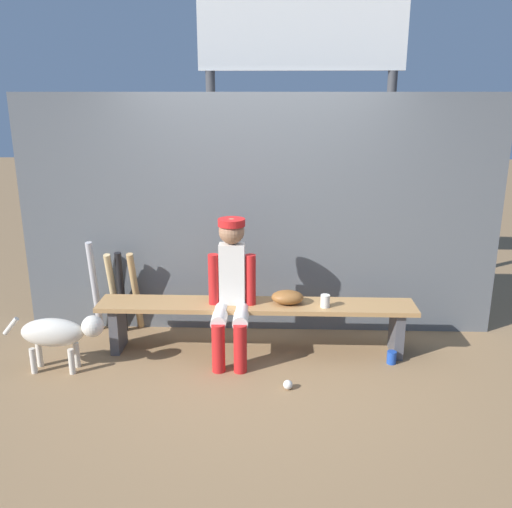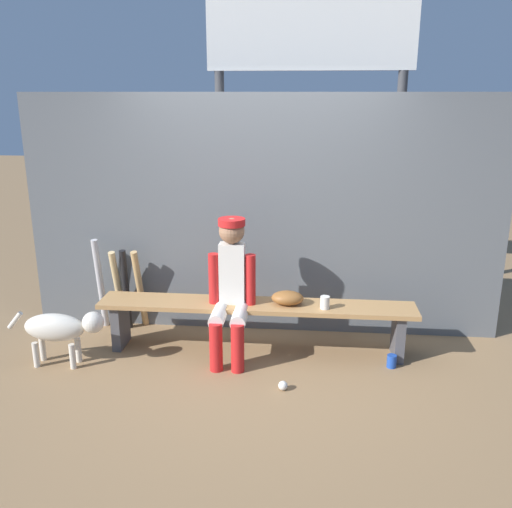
{
  "view_description": "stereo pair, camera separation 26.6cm",
  "coord_description": "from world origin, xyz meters",
  "px_view_note": "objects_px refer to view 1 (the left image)",
  "views": [
    {
      "loc": [
        0.16,
        -4.48,
        2.23
      ],
      "look_at": [
        0.0,
        0.0,
        0.91
      ],
      "focal_mm": 38.52,
      "sensor_mm": 36.0,
      "label": 1
    },
    {
      "loc": [
        0.43,
        -4.46,
        2.23
      ],
      "look_at": [
        0.0,
        0.0,
        0.91
      ],
      "focal_mm": 38.52,
      "sensor_mm": 36.0,
      "label": 2
    }
  ],
  "objects_px": {
    "bat_aluminum_silver": "(95,287)",
    "cup_on_bench": "(325,301)",
    "bat_wood_natural": "(113,292)",
    "dugout_bench": "(256,313)",
    "scoreboard": "(307,64)",
    "player_seated": "(231,286)",
    "cup_on_ground": "(392,357)",
    "bat_aluminum_black": "(121,293)",
    "bat_wood_tan": "(136,291)",
    "dog": "(59,333)",
    "baseball_glove": "(287,297)",
    "baseball": "(288,385)"
  },
  "relations": [
    {
      "from": "bat_aluminum_silver",
      "to": "scoreboard",
      "type": "bearing_deg",
      "value": 29.6
    },
    {
      "from": "player_seated",
      "to": "bat_aluminum_silver",
      "type": "bearing_deg",
      "value": 159.89
    },
    {
      "from": "baseball_glove",
      "to": "dog",
      "type": "distance_m",
      "value": 1.93
    },
    {
      "from": "baseball_glove",
      "to": "scoreboard",
      "type": "height_order",
      "value": "scoreboard"
    },
    {
      "from": "bat_wood_natural",
      "to": "bat_aluminum_silver",
      "type": "relative_size",
      "value": 0.9
    },
    {
      "from": "cup_on_ground",
      "to": "dog",
      "type": "height_order",
      "value": "dog"
    },
    {
      "from": "bat_wood_tan",
      "to": "dog",
      "type": "bearing_deg",
      "value": -118.33
    },
    {
      "from": "dugout_bench",
      "to": "cup_on_ground",
      "type": "height_order",
      "value": "dugout_bench"
    },
    {
      "from": "bat_aluminum_black",
      "to": "cup_on_bench",
      "type": "height_order",
      "value": "bat_aluminum_black"
    },
    {
      "from": "bat_aluminum_black",
      "to": "bat_aluminum_silver",
      "type": "relative_size",
      "value": 0.89
    },
    {
      "from": "bat_aluminum_black",
      "to": "bat_wood_natural",
      "type": "xyz_separation_m",
      "value": [
        -0.09,
        0.02,
        -0.0
      ]
    },
    {
      "from": "baseball_glove",
      "to": "bat_aluminum_silver",
      "type": "height_order",
      "value": "bat_aluminum_silver"
    },
    {
      "from": "bat_aluminum_silver",
      "to": "cup_on_bench",
      "type": "height_order",
      "value": "bat_aluminum_silver"
    },
    {
      "from": "player_seated",
      "to": "bat_wood_natural",
      "type": "relative_size",
      "value": 1.49
    },
    {
      "from": "baseball_glove",
      "to": "scoreboard",
      "type": "distance_m",
      "value": 2.53
    },
    {
      "from": "player_seated",
      "to": "scoreboard",
      "type": "relative_size",
      "value": 0.34
    },
    {
      "from": "dugout_bench",
      "to": "player_seated",
      "type": "height_order",
      "value": "player_seated"
    },
    {
      "from": "bat_aluminum_black",
      "to": "cup_on_ground",
      "type": "distance_m",
      "value": 2.55
    },
    {
      "from": "bat_wood_tan",
      "to": "player_seated",
      "type": "bearing_deg",
      "value": -27.99
    },
    {
      "from": "bat_wood_natural",
      "to": "dog",
      "type": "relative_size",
      "value": 0.97
    },
    {
      "from": "cup_on_ground",
      "to": "scoreboard",
      "type": "height_order",
      "value": "scoreboard"
    },
    {
      "from": "bat_aluminum_black",
      "to": "dog",
      "type": "xyz_separation_m",
      "value": [
        -0.31,
        -0.77,
        -0.07
      ]
    },
    {
      "from": "bat_aluminum_silver",
      "to": "baseball_glove",
      "type": "bearing_deg",
      "value": -11.9
    },
    {
      "from": "scoreboard",
      "to": "bat_aluminum_black",
      "type": "bearing_deg",
      "value": -146.46
    },
    {
      "from": "bat_aluminum_silver",
      "to": "scoreboard",
      "type": "distance_m",
      "value": 3.11
    },
    {
      "from": "dog",
      "to": "bat_aluminum_silver",
      "type": "bearing_deg",
      "value": 86.31
    },
    {
      "from": "cup_on_bench",
      "to": "bat_wood_natural",
      "type": "bearing_deg",
      "value": 167.15
    },
    {
      "from": "player_seated",
      "to": "dog",
      "type": "distance_m",
      "value": 1.46
    },
    {
      "from": "dugout_bench",
      "to": "cup_on_bench",
      "type": "xyz_separation_m",
      "value": [
        0.6,
        -0.06,
        0.15
      ]
    },
    {
      "from": "baseball",
      "to": "player_seated",
      "type": "bearing_deg",
      "value": 131.61
    },
    {
      "from": "cup_on_bench",
      "to": "dog",
      "type": "height_order",
      "value": "cup_on_bench"
    },
    {
      "from": "scoreboard",
      "to": "cup_on_bench",
      "type": "bearing_deg",
      "value": -85.66
    },
    {
      "from": "scoreboard",
      "to": "dog",
      "type": "bearing_deg",
      "value": -136.93
    },
    {
      "from": "scoreboard",
      "to": "dog",
      "type": "xyz_separation_m",
      "value": [
        -2.08,
        -1.94,
        -2.18
      ]
    },
    {
      "from": "bat_wood_tan",
      "to": "scoreboard",
      "type": "distance_m",
      "value": 2.9
    },
    {
      "from": "cup_on_bench",
      "to": "bat_wood_tan",
      "type": "bearing_deg",
      "value": 165.17
    },
    {
      "from": "player_seated",
      "to": "cup_on_bench",
      "type": "bearing_deg",
      "value": 3.13
    },
    {
      "from": "cup_on_bench",
      "to": "scoreboard",
      "type": "bearing_deg",
      "value": 94.34
    },
    {
      "from": "dugout_bench",
      "to": "cup_on_bench",
      "type": "height_order",
      "value": "cup_on_bench"
    },
    {
      "from": "dugout_bench",
      "to": "baseball",
      "type": "height_order",
      "value": "dugout_bench"
    },
    {
      "from": "dugout_bench",
      "to": "scoreboard",
      "type": "xyz_separation_m",
      "value": [
        0.47,
        1.54,
        2.15
      ]
    },
    {
      "from": "bat_wood_natural",
      "to": "dugout_bench",
      "type": "bearing_deg",
      "value": -15.65
    },
    {
      "from": "baseball_glove",
      "to": "baseball",
      "type": "xyz_separation_m",
      "value": [
        -0.0,
        -0.65,
        -0.48
      ]
    },
    {
      "from": "bat_wood_natural",
      "to": "cup_on_bench",
      "type": "relative_size",
      "value": 7.41
    },
    {
      "from": "player_seated",
      "to": "cup_on_ground",
      "type": "height_order",
      "value": "player_seated"
    },
    {
      "from": "bat_wood_tan",
      "to": "dog",
      "type": "relative_size",
      "value": 0.97
    },
    {
      "from": "bat_wood_tan",
      "to": "bat_wood_natural",
      "type": "relative_size",
      "value": 1.0
    },
    {
      "from": "bat_aluminum_black",
      "to": "dog",
      "type": "relative_size",
      "value": 0.96
    },
    {
      "from": "bat_wood_tan",
      "to": "bat_aluminum_silver",
      "type": "bearing_deg",
      "value": -177.33
    },
    {
      "from": "player_seated",
      "to": "bat_wood_natural",
      "type": "height_order",
      "value": "player_seated"
    }
  ]
}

